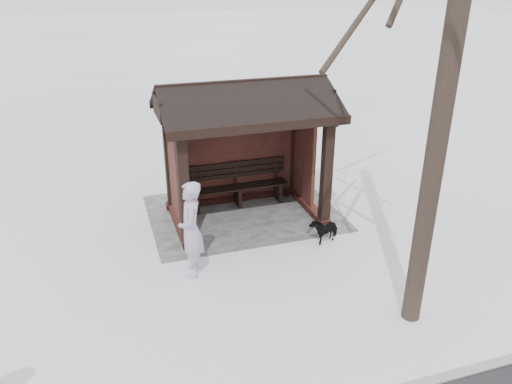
% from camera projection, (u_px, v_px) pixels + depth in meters
% --- Properties ---
extents(ground, '(120.00, 120.00, 0.00)m').
position_uv_depth(ground, '(246.00, 217.00, 11.26)').
color(ground, white).
rests_on(ground, ground).
extents(trampled_patch, '(4.20, 3.20, 0.02)m').
position_uv_depth(trampled_patch, '(243.00, 213.00, 11.43)').
color(trampled_patch, gray).
rests_on(trampled_patch, ground).
extents(bus_shelter, '(3.60, 2.40, 3.09)m').
position_uv_depth(bus_shelter, '(243.00, 122.00, 10.51)').
color(bus_shelter, '#381714').
rests_on(bus_shelter, ground).
extents(pedestrian, '(0.55, 0.73, 1.81)m').
position_uv_depth(pedestrian, '(191.00, 230.00, 8.81)').
color(pedestrian, '#B0A2BE').
rests_on(pedestrian, ground).
extents(dog, '(0.69, 0.50, 0.53)m').
position_uv_depth(dog, '(324.00, 229.00, 10.16)').
color(dog, black).
rests_on(dog, ground).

